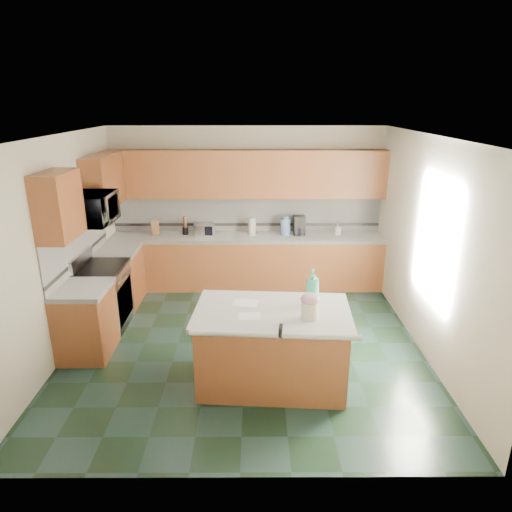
{
  "coord_description": "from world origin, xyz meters",
  "views": [
    {
      "loc": [
        0.12,
        -5.41,
        3.1
      ],
      "look_at": [
        0.15,
        0.35,
        1.12
      ],
      "focal_mm": 32.0,
      "sensor_mm": 36.0,
      "label": 1
    }
  ],
  "objects_px": {
    "island_base": "(272,349)",
    "treat_jar": "(310,310)",
    "soap_bottle_island": "(313,287)",
    "coffee_maker": "(299,225)",
    "island_top": "(272,312)",
    "knife_block": "(155,228)",
    "toaster_oven": "(204,229)"
  },
  "relations": [
    {
      "from": "island_top",
      "to": "treat_jar",
      "type": "bearing_deg",
      "value": -23.37
    },
    {
      "from": "soap_bottle_island",
      "to": "toaster_oven",
      "type": "height_order",
      "value": "soap_bottle_island"
    },
    {
      "from": "island_base",
      "to": "soap_bottle_island",
      "type": "distance_m",
      "value": 0.85
    },
    {
      "from": "island_top",
      "to": "knife_block",
      "type": "relative_size",
      "value": 7.19
    },
    {
      "from": "soap_bottle_island",
      "to": "toaster_oven",
      "type": "xyz_separation_m",
      "value": [
        -1.5,
        2.78,
        -0.11
      ]
    },
    {
      "from": "treat_jar",
      "to": "coffee_maker",
      "type": "height_order",
      "value": "coffee_maker"
    },
    {
      "from": "soap_bottle_island",
      "to": "coffee_maker",
      "type": "bearing_deg",
      "value": 97.06
    },
    {
      "from": "island_base",
      "to": "toaster_oven",
      "type": "xyz_separation_m",
      "value": [
        -1.04,
        2.94,
        0.59
      ]
    },
    {
      "from": "soap_bottle_island",
      "to": "coffee_maker",
      "type": "distance_m",
      "value": 2.81
    },
    {
      "from": "island_top",
      "to": "coffee_maker",
      "type": "relative_size",
      "value": 5.33
    },
    {
      "from": "knife_block",
      "to": "toaster_oven",
      "type": "height_order",
      "value": "knife_block"
    },
    {
      "from": "soap_bottle_island",
      "to": "toaster_oven",
      "type": "relative_size",
      "value": 1.24
    },
    {
      "from": "knife_block",
      "to": "coffee_maker",
      "type": "bearing_deg",
      "value": -15.28
    },
    {
      "from": "island_top",
      "to": "toaster_oven",
      "type": "relative_size",
      "value": 5.08
    },
    {
      "from": "island_base",
      "to": "treat_jar",
      "type": "relative_size",
      "value": 8.46
    },
    {
      "from": "island_top",
      "to": "soap_bottle_island",
      "type": "relative_size",
      "value": 4.11
    },
    {
      "from": "island_base",
      "to": "island_top",
      "type": "relative_size",
      "value": 0.94
    },
    {
      "from": "coffee_maker",
      "to": "soap_bottle_island",
      "type": "bearing_deg",
      "value": -92.97
    },
    {
      "from": "island_top",
      "to": "coffee_maker",
      "type": "height_order",
      "value": "coffee_maker"
    },
    {
      "from": "island_base",
      "to": "knife_block",
      "type": "height_order",
      "value": "knife_block"
    },
    {
      "from": "toaster_oven",
      "to": "coffee_maker",
      "type": "relative_size",
      "value": 1.05
    },
    {
      "from": "soap_bottle_island",
      "to": "toaster_oven",
      "type": "distance_m",
      "value": 3.16
    },
    {
      "from": "coffee_maker",
      "to": "island_top",
      "type": "bearing_deg",
      "value": -101.43
    },
    {
      "from": "soap_bottle_island",
      "to": "knife_block",
      "type": "height_order",
      "value": "soap_bottle_island"
    },
    {
      "from": "island_base",
      "to": "treat_jar",
      "type": "bearing_deg",
      "value": -23.37
    },
    {
      "from": "treat_jar",
      "to": "knife_block",
      "type": "distance_m",
      "value": 3.87
    },
    {
      "from": "island_top",
      "to": "soap_bottle_island",
      "type": "bearing_deg",
      "value": 23.42
    },
    {
      "from": "treat_jar",
      "to": "toaster_oven",
      "type": "bearing_deg",
      "value": 117.7
    },
    {
      "from": "soap_bottle_island",
      "to": "coffee_maker",
      "type": "relative_size",
      "value": 1.3
    },
    {
      "from": "knife_block",
      "to": "coffee_maker",
      "type": "height_order",
      "value": "coffee_maker"
    },
    {
      "from": "knife_block",
      "to": "treat_jar",
      "type": "bearing_deg",
      "value": -70.2
    },
    {
      "from": "island_top",
      "to": "soap_bottle_island",
      "type": "height_order",
      "value": "soap_bottle_island"
    }
  ]
}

